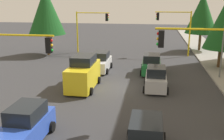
# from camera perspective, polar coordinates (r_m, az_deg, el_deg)

# --- Properties ---
(ground_plane) EXTENTS (120.00, 120.00, 0.00)m
(ground_plane) POSITION_cam_1_polar(r_m,az_deg,el_deg) (22.41, 1.05, -3.77)
(ground_plane) COLOR #353538
(traffic_signal_near_right) EXTENTS (0.36, 4.59, 5.27)m
(traffic_signal_near_right) POSITION_cam_1_polar(r_m,az_deg,el_deg) (17.63, -20.26, 2.72)
(traffic_signal_near_right) COLOR yellow
(traffic_signal_near_right) RESTS_ON ground
(traffic_signal_near_left) EXTENTS (0.36, 4.59, 5.82)m
(traffic_signal_near_left) POSITION_cam_1_polar(r_m,az_deg,el_deg) (15.58, 19.18, 2.64)
(traffic_signal_near_left) COLOR yellow
(traffic_signal_near_left) RESTS_ON ground
(traffic_signal_far_right) EXTENTS (0.36, 4.59, 5.66)m
(traffic_signal_far_right) POSITION_cam_1_polar(r_m,az_deg,el_deg) (36.20, -4.83, 9.90)
(traffic_signal_far_right) COLOR yellow
(traffic_signal_far_right) RESTS_ON ground
(traffic_signal_far_left) EXTENTS (0.36, 4.59, 5.83)m
(traffic_signal_far_left) POSITION_cam_1_polar(r_m,az_deg,el_deg) (35.25, 13.77, 9.58)
(traffic_signal_far_left) COLOR yellow
(traffic_signal_far_left) RESTS_ON ground
(tree_roadside_far) EXTENTS (4.45, 4.45, 8.15)m
(tree_roadside_far) POSITION_cam_1_polar(r_m,az_deg,el_deg) (39.60, 19.01, 11.56)
(tree_roadside_far) COLOR brown
(tree_roadside_far) RESTS_ON ground
(tree_opposite_side) EXTENTS (4.78, 4.78, 8.77)m
(tree_opposite_side) POSITION_cam_1_polar(r_m,az_deg,el_deg) (35.86, -14.14, 12.29)
(tree_opposite_side) COLOR brown
(tree_opposite_side) RESTS_ON ground
(tree_roadside_mid) EXTENTS (3.80, 3.80, 6.93)m
(tree_roadside_mid) POSITION_cam_1_polar(r_m,az_deg,el_deg) (29.97, 22.94, 8.74)
(tree_roadside_mid) COLOR brown
(tree_roadside_mid) RESTS_ON ground
(delivery_van_yellow) EXTENTS (4.80, 2.22, 2.77)m
(delivery_van_yellow) POSITION_cam_1_polar(r_m,az_deg,el_deg) (22.00, -6.23, -0.72)
(delivery_van_yellow) COLOR yellow
(delivery_van_yellow) RESTS_ON ground
(car_blue) EXTENTS (4.08, 2.03, 1.98)m
(car_blue) POSITION_cam_1_polar(r_m,az_deg,el_deg) (14.61, -18.22, -11.45)
(car_blue) COLOR blue
(car_blue) RESTS_ON ground
(car_black) EXTENTS (4.11, 1.98, 1.98)m
(car_black) POSITION_cam_1_polar(r_m,az_deg,el_deg) (12.84, 7.30, -14.66)
(car_black) COLOR black
(car_black) RESTS_ON ground
(car_silver) EXTENTS (3.66, 2.00, 1.98)m
(car_silver) POSITION_cam_1_polar(r_m,az_deg,el_deg) (21.93, 9.51, -1.94)
(car_silver) COLOR #B2B5BA
(car_silver) RESTS_ON ground
(car_white) EXTENTS (4.15, 2.00, 1.98)m
(car_white) POSITION_cam_1_polar(r_m,az_deg,el_deg) (27.45, -2.45, 1.71)
(car_white) COLOR white
(car_white) RESTS_ON ground
(car_green) EXTENTS (4.03, 2.11, 1.98)m
(car_green) POSITION_cam_1_polar(r_m,az_deg,el_deg) (26.73, 8.55, 1.19)
(car_green) COLOR #1E7238
(car_green) RESTS_ON ground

